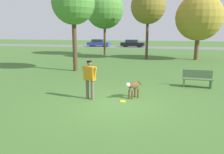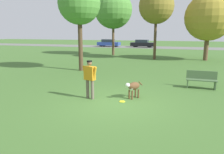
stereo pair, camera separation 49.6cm
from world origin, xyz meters
name	(u,v)px [view 2 (the right image)]	position (x,y,z in m)	size (l,w,h in m)	color
ground_plane	(115,104)	(0.00, 0.00, 0.00)	(120.00, 120.00, 0.00)	#426B2D
far_road_strip	(167,48)	(0.00, 31.15, 0.01)	(120.00, 6.00, 0.01)	slate
person	(90,76)	(-1.18, 0.32, 0.93)	(0.71, 0.34, 1.58)	#665B4C
dog	(133,87)	(0.51, 0.87, 0.49)	(0.61, 0.84, 0.70)	brown
frisbee	(122,101)	(0.19, 0.30, 0.01)	(0.24, 0.24, 0.02)	yellow
tree_far_right	(209,17)	(4.60, 14.91, 4.01)	(4.37, 4.37, 6.21)	brown
tree_far_left	(113,10)	(-5.25, 16.90, 5.12)	(4.27, 4.27, 7.27)	brown
tree_mid_center	(156,6)	(-0.17, 14.33, 5.06)	(3.34, 3.34, 6.75)	#4C3826
tree_near_left	(79,4)	(-4.39, 6.30, 4.54)	(2.86, 2.86, 6.01)	#4C3826
parked_car_blue	(109,43)	(-10.40, 30.90, 0.66)	(4.08, 1.89, 1.33)	#284293
parked_car_black	(143,43)	(-4.16, 31.05, 0.65)	(4.17, 1.88, 1.32)	black
park_bench	(201,79)	(3.31, 3.48, 0.45)	(1.41, 0.45, 0.84)	#4C6B42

